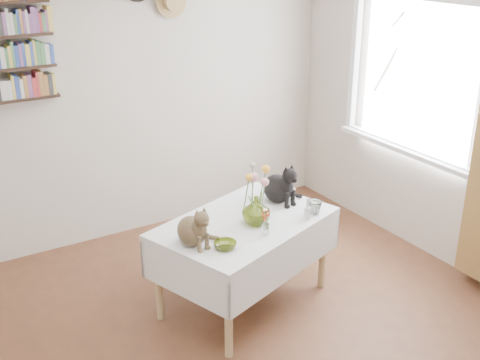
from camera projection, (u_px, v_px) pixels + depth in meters
room at (272, 185)px, 3.43m from camera, size 4.08×4.58×2.58m
window at (414, 89)px, 4.96m from camera, size 0.12×1.52×1.32m
dining_table at (245, 241)px, 4.36m from camera, size 1.46×1.17×0.68m
tabby_cat at (191, 224)px, 3.92m from camera, size 0.24×0.29×0.30m
black_cat at (278, 181)px, 4.55m from camera, size 0.27×0.32×0.33m
flower_vase at (256, 210)px, 4.21m from camera, size 0.22×0.22×0.21m
green_bowl at (225, 245)px, 3.91m from camera, size 0.20×0.20×0.05m
drinking_glass at (314, 207)px, 4.38m from camera, size 0.15×0.15×0.10m
candlestick at (307, 212)px, 4.30m from camera, size 0.05×0.05×0.17m
berry_jar at (265, 223)px, 4.06m from camera, size 0.05×0.05×0.20m
porcelain_figurine at (293, 195)px, 4.61m from camera, size 0.06×0.06×0.11m
flower_bouquet at (255, 178)px, 4.14m from camera, size 0.17×0.12×0.39m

